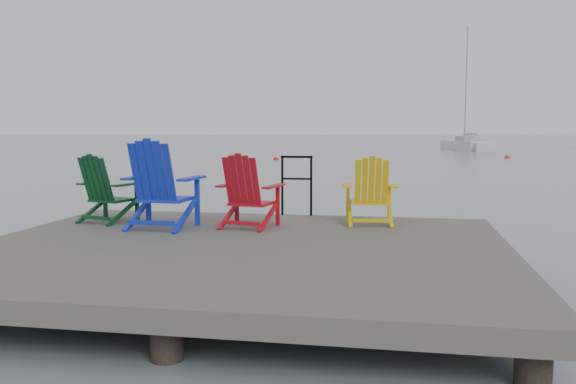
% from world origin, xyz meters
% --- Properties ---
extents(ground, '(400.00, 400.00, 0.00)m').
position_xyz_m(ground, '(0.00, 0.00, 0.00)').
color(ground, slate).
rests_on(ground, ground).
extents(dock, '(6.00, 5.00, 1.40)m').
position_xyz_m(dock, '(0.00, 0.00, 0.35)').
color(dock, '#282524').
rests_on(dock, ground).
extents(handrail, '(0.48, 0.04, 0.90)m').
position_xyz_m(handrail, '(0.25, 2.45, 1.04)').
color(handrail, black).
rests_on(handrail, dock).
extents(chair_green, '(0.86, 0.82, 0.93)m').
position_xyz_m(chair_green, '(-2.24, 1.27, 0.97)').
color(chair_green, '#0A3719').
rests_on(chair_green, dock).
extents(chair_blue, '(0.94, 0.88, 1.14)m').
position_xyz_m(chair_blue, '(-1.28, 0.89, 1.07)').
color(chair_blue, '#1128B5').
rests_on(chair_blue, dock).
extents(chair_red, '(0.85, 0.80, 0.96)m').
position_xyz_m(chair_red, '(-0.18, 1.15, 0.98)').
color(chair_red, '#A80C18').
rests_on(chair_red, dock).
extents(chair_yellow, '(0.79, 0.74, 0.92)m').
position_xyz_m(chair_yellow, '(1.38, 1.68, 0.96)').
color(chair_yellow, gold).
rests_on(chair_yellow, dock).
extents(sailboat_near, '(3.93, 8.26, 11.10)m').
position_xyz_m(sailboat_near, '(7.67, 49.55, 0.36)').
color(sailboat_near, silver).
rests_on(sailboat_near, ground).
extents(buoy_b, '(0.34, 0.34, 0.34)m').
position_xyz_m(buoy_b, '(-5.41, 29.00, 0.00)').
color(buoy_b, red).
rests_on(buoy_b, ground).
extents(buoy_d, '(0.39, 0.39, 0.39)m').
position_xyz_m(buoy_d, '(8.58, 33.93, 0.00)').
color(buoy_d, red).
rests_on(buoy_d, ground).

